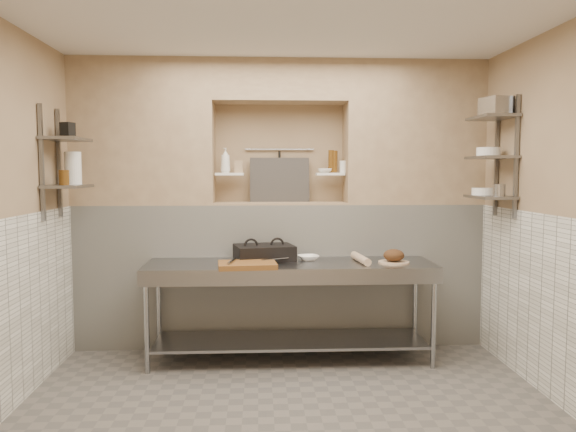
{
  "coord_description": "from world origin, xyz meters",
  "views": [
    {
      "loc": [
        -0.21,
        -3.83,
        1.73
      ],
      "look_at": [
        0.04,
        0.9,
        1.35
      ],
      "focal_mm": 35.0,
      "sensor_mm": 36.0,
      "label": 1
    }
  ],
  "objects": [
    {
      "name": "ceiling",
      "position": [
        0.0,
        0.0,
        2.85
      ],
      "size": [
        4.0,
        3.9,
        0.1
      ],
      "primitive_type": "cube",
      "color": "silver",
      "rests_on": "ground"
    },
    {
      "name": "bowl_right_mid",
      "position": [
        1.84,
        1.11,
        1.9
      ],
      "size": [
        0.21,
        0.21,
        0.08
      ],
      "primitive_type": "cylinder",
      "color": "white",
      "rests_on": "wall_shelf_right_mid"
    },
    {
      "name": "shelf_rail_right_a",
      "position": [
        1.98,
        1.25,
        1.85
      ],
      "size": [
        0.03,
        0.03,
        1.05
      ],
      "primitive_type": "cube",
      "color": "slate",
      "rests_on": "wall_right"
    },
    {
      "name": "floor",
      "position": [
        0.0,
        0.0,
        -0.05
      ],
      "size": [
        4.0,
        3.9,
        0.1
      ],
      "primitive_type": "cube",
      "color": "#655F5A",
      "rests_on": "ground"
    },
    {
      "name": "mixing_bowl",
      "position": [
        0.25,
        1.33,
        0.92
      ],
      "size": [
        0.24,
        0.24,
        0.05
      ],
      "primitive_type": "imported",
      "rotation": [
        0.0,
        0.0,
        0.25
      ],
      "color": "white",
      "rests_on": "prep_table"
    },
    {
      "name": "bowl_right",
      "position": [
        1.84,
        1.19,
        1.54
      ],
      "size": [
        0.21,
        0.21,
        0.06
      ],
      "primitive_type": "cylinder",
      "color": "white",
      "rests_on": "wall_shelf_right_lower"
    },
    {
      "name": "shelf_rail_left_a",
      "position": [
        -1.98,
        1.25,
        1.8
      ],
      "size": [
        0.03,
        0.03,
        0.95
      ],
      "primitive_type": "cube",
      "color": "slate",
      "rests_on": "wall_left"
    },
    {
      "name": "utensil_rail",
      "position": [
        0.0,
        1.92,
        1.95
      ],
      "size": [
        0.7,
        0.02,
        0.02
      ],
      "primitive_type": "cylinder",
      "rotation": [
        0.0,
        1.57,
        0.0
      ],
      "color": "gray",
      "rests_on": "wall_back"
    },
    {
      "name": "shelf_rail_left_b",
      "position": [
        -1.98,
        0.85,
        1.8
      ],
      "size": [
        0.03,
        0.03,
        0.95
      ],
      "primitive_type": "cube",
      "color": "slate",
      "rests_on": "wall_left"
    },
    {
      "name": "alcove_shelf_right",
      "position": [
        0.5,
        1.75,
        1.7
      ],
      "size": [
        0.28,
        0.16,
        0.02
      ],
      "primitive_type": "cube",
      "color": "white",
      "rests_on": "backwall_lower"
    },
    {
      "name": "shelf_rail_right_b",
      "position": [
        1.98,
        0.85,
        1.85
      ],
      "size": [
        0.03,
        0.03,
        1.05
      ],
      "primitive_type": "cube",
      "color": "slate",
      "rests_on": "wall_right"
    },
    {
      "name": "knife_blade",
      "position": [
        -0.07,
        1.13,
        0.95
      ],
      "size": [
        0.25,
        0.16,
        0.01
      ],
      "primitive_type": "cube",
      "rotation": [
        0.0,
        0.0,
        0.51
      ],
      "color": "gray",
      "rests_on": "cutting_board"
    },
    {
      "name": "wall_shelf_left_upper",
      "position": [
        -1.84,
        1.05,
        2.0
      ],
      "size": [
        0.3,
        0.5,
        0.03
      ],
      "primitive_type": "cube",
      "color": "slate",
      "rests_on": "wall_left"
    },
    {
      "name": "canister_right",
      "position": [
        1.84,
        0.87,
        1.57
      ],
      "size": [
        0.11,
        0.11,
        0.11
      ],
      "primitive_type": "cylinder",
      "color": "gray",
      "rests_on": "wall_shelf_right_lower"
    },
    {
      "name": "cutting_board",
      "position": [
        -0.31,
        0.97,
        0.92
      ],
      "size": [
        0.52,
        0.39,
        0.04
      ],
      "primitive_type": "cube",
      "rotation": [
        0.0,
        0.0,
        0.08
      ],
      "color": "brown",
      "rests_on": "prep_table"
    },
    {
      "name": "jar_left",
      "position": [
        -1.84,
        0.97,
        1.68
      ],
      "size": [
        0.08,
        0.08,
        0.13
      ],
      "primitive_type": "cylinder",
      "color": "#50300F",
      "rests_on": "wall_shelf_left_lower"
    },
    {
      "name": "bottle_soap",
      "position": [
        -0.54,
        1.73,
        1.83
      ],
      "size": [
        0.12,
        0.12,
        0.24
      ],
      "primitive_type": "imported",
      "rotation": [
        0.0,
        0.0,
        -0.32
      ],
      "color": "white",
      "rests_on": "alcove_shelf_left"
    },
    {
      "name": "wall_shelf_right_mid",
      "position": [
        1.84,
        1.05,
        1.85
      ],
      "size": [
        0.3,
        0.5,
        0.02
      ],
      "primitive_type": "cube",
      "color": "slate",
      "rests_on": "wall_right"
    },
    {
      "name": "wall_front",
      "position": [
        0.0,
        -2.0,
        1.4
      ],
      "size": [
        4.0,
        0.1,
        2.8
      ],
      "primitive_type": "cube",
      "color": "tan",
      "rests_on": "ground"
    },
    {
      "name": "alcove_shelf_left",
      "position": [
        -0.5,
        1.75,
        1.7
      ],
      "size": [
        0.28,
        0.16,
        0.02
      ],
      "primitive_type": "cube",
      "color": "white",
      "rests_on": "backwall_lower"
    },
    {
      "name": "condiment_a",
      "position": [
        0.54,
        1.75,
        1.82
      ],
      "size": [
        0.06,
        0.06,
        0.22
      ],
      "primitive_type": "cylinder",
      "color": "#50300F",
      "rests_on": "alcove_shelf_right"
    },
    {
      "name": "bowl_alcove",
      "position": [
        0.44,
        1.73,
        1.73
      ],
      "size": [
        0.17,
        0.17,
        0.04
      ],
      "primitive_type": "imported",
      "rotation": [
        0.0,
        0.0,
        0.24
      ],
      "color": "white",
      "rests_on": "alcove_shelf_right"
    },
    {
      "name": "hanging_steel",
      "position": [
        0.0,
        1.9,
        1.78
      ],
      "size": [
        0.02,
        0.02,
        0.3
      ],
      "primitive_type": "cylinder",
      "color": "black",
      "rests_on": "utensil_rail"
    },
    {
      "name": "bread_board",
      "position": [
        1.0,
        1.13,
        0.91
      ],
      "size": [
        0.28,
        0.28,
        0.02
      ],
      "primitive_type": "cylinder",
      "color": "tan",
      "rests_on": "prep_table"
    },
    {
      "name": "wall_shelf_left_lower",
      "position": [
        -1.84,
        1.05,
        1.6
      ],
      "size": [
        0.3,
        0.5,
        0.02
      ],
      "primitive_type": "cube",
      "color": "slate",
      "rests_on": "wall_left"
    },
    {
      "name": "wainscot_right",
      "position": [
        1.99,
        0.0,
        0.7
      ],
      "size": [
        0.02,
        3.9,
        1.4
      ],
      "primitive_type": "cube",
      "color": "white",
      "rests_on": "floor"
    },
    {
      "name": "backwall_lower",
      "position": [
        0.0,
        1.75,
        0.7
      ],
      "size": [
        4.0,
        0.4,
        1.4
      ],
      "primitive_type": "cube",
      "color": "white",
      "rests_on": "floor"
    },
    {
      "name": "rolling_pin",
      "position": [
        0.71,
        1.19,
        0.93
      ],
      "size": [
        0.11,
        0.46,
        0.07
      ],
      "primitive_type": "cylinder",
      "rotation": [
        1.57,
        0.0,
        0.09
      ],
      "color": "tan",
      "rests_on": "prep_table"
    },
    {
      "name": "bread_loaf",
      "position": [
        1.0,
        1.13,
        0.97
      ],
      "size": [
        0.19,
        0.19,
        0.11
      ],
      "primitive_type": "ellipsoid",
      "color": "#4C2D19",
      "rests_on": "bread_board"
    },
    {
      "name": "wall_shelf_right_upper",
      "position": [
        1.84,
        1.05,
        2.2
      ],
      "size": [
        0.3,
        0.5,
        0.03
      ],
      "primitive_type": "cube",
      "color": "slate",
      "rests_on": "wall_right"
    },
    {
      "name": "backwall_header",
      "position": [
        0.0,
        1.75,
        2.6
      ],
      "size": [
        1.3,
        0.4,
        0.4
      ],
      "primitive_type": "cube",
      "color": "tan",
      "rests_on": "backwall_lower"
    },
    {
      "name": "backwall_pillar_right",
      "position": [
        1.33,
        1.75,
        2.1
      ],
      "size": [
        1.35,
        0.4,
        1.4
      ],
      "primitive_type": "cube",
      "color": "tan",
      "rests_on": "backwall_lower"
    },
    {
      "name": "backwall_pillar_left",
      "position": [
        -1.33,
        1.75,
        2.1
      ],
      "size": [
        1.35,
        0.4,
        1.4
      ],
      "primitive_type": "cube",
      "color": "tan",
      "rests_on": "backwall_lower"
    },
    {
      "name": "basket_right",
      "position": [
        1.84,
        0.98,
        2.29
      ],
      "size": [
        0.25,
        0.28,
        0.15
      ],
      "primitive_type": "cube",
      "rotation": [
        0.0,
        0.0,
        0.25
      ],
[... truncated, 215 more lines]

